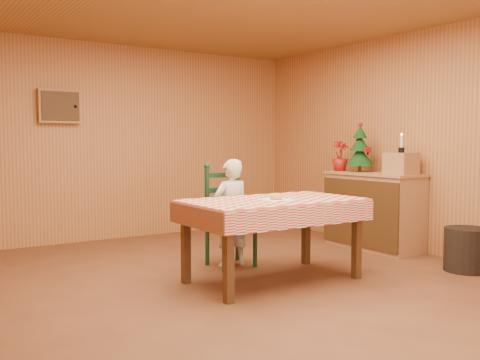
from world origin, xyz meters
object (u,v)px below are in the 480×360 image
object	(u,v)px
ladder_chair	(228,218)
storage_bin	(467,250)
seated_child	(231,213)
crate	(401,163)
christmas_tree	(360,149)
dining_table	(273,208)
shelf_unit	(374,210)

from	to	relation	value
ladder_chair	storage_bin	world-z (taller)	ladder_chair
seated_child	storage_bin	distance (m)	2.42
crate	storage_bin	bearing A→B (deg)	-96.91
crate	christmas_tree	xyz separation A→B (m)	(-0.00, 0.65, 0.16)
storage_bin	ladder_chair	bearing A→B (deg)	140.05
storage_bin	seated_child	bearing A→B (deg)	141.10
christmas_tree	storage_bin	xyz separation A→B (m)	(-0.11, -1.59, -0.99)
dining_table	shelf_unit	world-z (taller)	shelf_unit
shelf_unit	christmas_tree	bearing A→B (deg)	88.02
shelf_unit	storage_bin	world-z (taller)	shelf_unit
crate	storage_bin	distance (m)	1.27
seated_child	shelf_unit	distance (m)	1.98
storage_bin	christmas_tree	bearing A→B (deg)	85.90
dining_table	crate	distance (m)	2.02
dining_table	ladder_chair	xyz separation A→B (m)	(0.00, 0.79, -0.18)
dining_table	christmas_tree	xyz separation A→B (m)	(1.98, 0.82, 0.52)
crate	shelf_unit	bearing A→B (deg)	91.23
shelf_unit	christmas_tree	distance (m)	0.79
dining_table	seated_child	world-z (taller)	seated_child
seated_child	crate	world-z (taller)	crate
christmas_tree	crate	bearing A→B (deg)	-90.00
shelf_unit	crate	world-z (taller)	crate
shelf_unit	crate	bearing A→B (deg)	-88.77
ladder_chair	storage_bin	distance (m)	2.45
dining_table	ladder_chair	size ratio (longest dim) A/B	1.53
ladder_chair	seated_child	size ratio (longest dim) A/B	0.96
dining_table	seated_child	size ratio (longest dim) A/B	1.47
shelf_unit	seated_child	bearing A→B (deg)	175.37
crate	storage_bin	xyz separation A→B (m)	(-0.11, -0.94, -0.84)
dining_table	storage_bin	bearing A→B (deg)	-22.53
seated_child	christmas_tree	bearing A→B (deg)	-177.38
crate	christmas_tree	distance (m)	0.67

